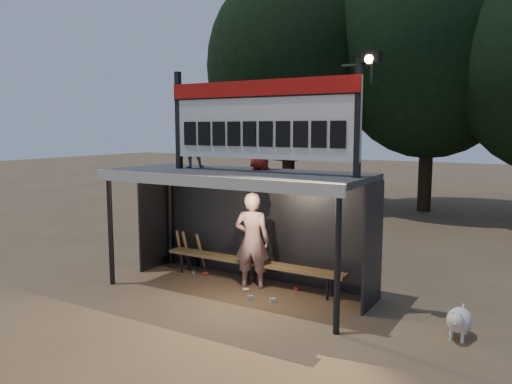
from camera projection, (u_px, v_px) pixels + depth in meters
The scene contains 12 objects.
ground at pixel (237, 291), 9.61m from camera, with size 80.00×80.00×0.00m, color brown.
player at pixel (252, 240), 9.71m from camera, with size 0.69×0.46×1.90m, color silver.
child_a at pixel (192, 144), 10.07m from camera, with size 0.48×0.37×0.99m, color slate.
child_b at pixel (260, 143), 9.61m from camera, with size 0.51×0.33×1.03m, color maroon.
dugout_shelter at pixel (243, 195), 9.58m from camera, with size 5.10×2.08×2.32m.
scoreboard_assembly at pixel (261, 117), 8.90m from camera, with size 4.10×0.27×1.99m.
bench at pixel (251, 263), 10.03m from camera, with size 4.00×0.35×0.48m.
tree_left at pixel (289, 66), 19.46m from camera, with size 6.46×6.46×9.27m.
tree_mid at pixel (431, 44), 18.12m from camera, with size 7.22×7.22×10.36m.
dog at pixel (459, 320), 7.43m from camera, with size 0.36×0.81×0.49m.
bats at pixel (190, 249), 11.15m from camera, with size 0.68×0.35×0.84m.
litter at pixel (256, 287), 9.72m from camera, with size 3.23×1.12×0.08m.
Camera 1 is at (5.07, -7.79, 3.13)m, focal length 35.00 mm.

